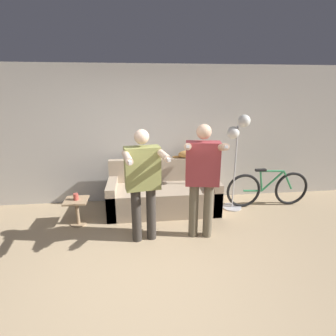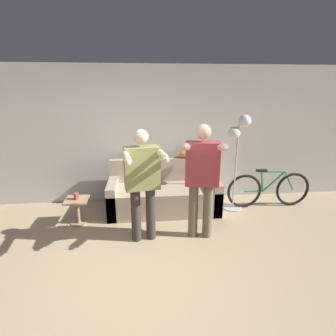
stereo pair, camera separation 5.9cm
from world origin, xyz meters
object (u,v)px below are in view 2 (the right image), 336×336
Objects in this scene: couch at (163,195)px; person_right at (202,174)px; cat at (190,154)px; side_table at (77,207)px; person_left at (142,179)px; bicycle at (269,189)px; cup at (76,196)px; floor_lamp at (238,138)px.

couch is 1.16× the size of person_right.
cat is 1.20× the size of side_table.
person_left is (-0.37, -1.00, 0.67)m from couch.
bicycle is at bearing 12.63° from person_left.
person_right is at bearing -16.87° from cup.
person_left reaches higher than side_table.
couch reaches higher than cup.
cup is at bearing -173.23° from floor_lamp.
couch is 3.71× the size of cat.
person_right is 3.85× the size of side_table.
person_right reaches higher than person_left.
floor_lamp is (0.77, -0.41, 0.36)m from cat.
side_table is 0.19m from cup.
floor_lamp reaches higher than side_table.
cat reaches higher than side_table.
person_right reaches higher than bicycle.
couch is 1.99m from bicycle.
side_table is at bearing -159.86° from cat.
cup is at bearing -159.69° from cat.
side_table is at bearing -173.35° from floor_lamp.
couch is 1.26m from person_left.
cup is at bearing 172.63° from person_right.
floor_lamp is 3.93× the size of side_table.
cup is at bearing -164.09° from couch.
person_right is at bearing -64.76° from couch.
person_left is at bearing -124.62° from cat.
side_table is at bearing -164.33° from couch.
side_table is 4.22× the size of cup.
person_right reaches higher than cat.
floor_lamp reaches higher than couch.
floor_lamp is (1.31, -0.09, 1.04)m from couch.
person_right is at bearing -92.95° from cat.
bicycle reaches higher than cup.
couch is at bearing -149.04° from cat.
person_left is 1.31m from cup.
person_right reaches higher than couch.
person_right is 0.98× the size of floor_lamp.
side_table is at bearing 136.24° from cup.
side_table is at bearing -174.42° from bicycle.
bicycle is (2.36, 0.93, -0.62)m from person_left.
floor_lamp is (1.69, 0.91, 0.37)m from person_left.
floor_lamp is at bearing 6.65° from side_table.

